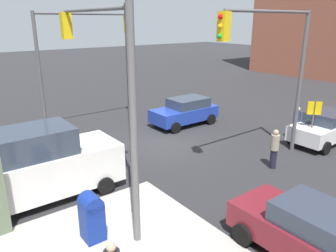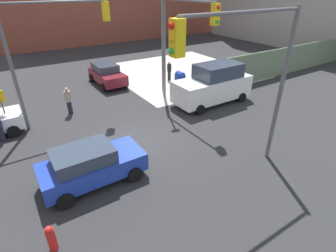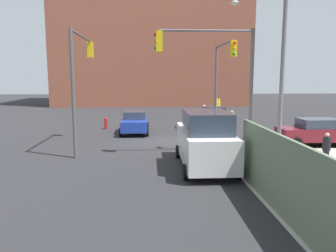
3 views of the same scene
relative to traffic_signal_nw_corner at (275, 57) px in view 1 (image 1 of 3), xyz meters
The scene contains 14 objects.
ground_plane 6.88m from the traffic_signal_nw_corner, 62.15° to the right, with size 120.00×120.00×0.00m, color #28282B.
traffic_signal_nw_corner is the anchor object (origin of this frame).
traffic_signal_se_corner 10.17m from the traffic_signal_nw_corner, 62.26° to the right, with size 5.61×0.36×6.50m.
traffic_signal_ne_corner 7.14m from the traffic_signal_nw_corner, 15.52° to the right, with size 0.36×5.06×6.50m.
street_lamp_corner 7.50m from the traffic_signal_nw_corner, ahead, with size 1.30×2.50×8.00m.
warning_sign_two_way 4.27m from the traffic_signal_nw_corner, behind, with size 0.48×0.48×2.40m.
mailbox_blue 9.42m from the traffic_signal_nw_corner, ahead, with size 0.56×0.64×1.43m.
fire_hydrant 9.99m from the traffic_signal_nw_corner, 106.77° to the right, with size 0.26×0.26×0.94m.
sedan_white 5.73m from the traffic_signal_nw_corner, behind, with size 3.91×2.02×1.62m.
sedan_blue 7.38m from the traffic_signal_nw_corner, 95.16° to the right, with size 4.05×2.02×1.62m.
sedan_maroon 7.52m from the traffic_signal_nw_corner, 47.13° to the left, with size 2.02×4.10×1.62m.
van_white_delivery 10.01m from the traffic_signal_nw_corner, 16.64° to the right, with size 5.40×2.32×2.62m.
pedestrian_crossing 3.82m from the traffic_signal_nw_corner, 61.66° to the left, with size 0.36×0.36×1.73m.
pedestrian_waiting 5.07m from the traffic_signal_nw_corner, 168.44° to the right, with size 0.36×0.36×1.83m.
Camera 1 is at (9.32, 12.74, 6.05)m, focal length 35.00 mm.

